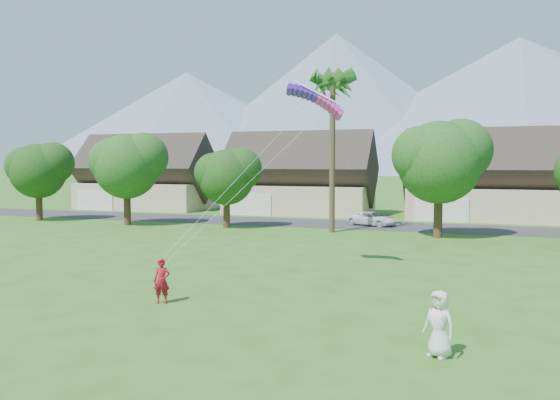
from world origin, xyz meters
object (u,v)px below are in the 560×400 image
at_px(parafoil_kite, 317,98).
at_px(watcher, 439,324).
at_px(kite_flyer, 162,281).
at_px(parked_car, 372,219).

bearing_deg(parafoil_kite, watcher, -74.58).
height_order(kite_flyer, parked_car, kite_flyer).
distance_m(watcher, parafoil_kite, 14.41).
relative_size(kite_flyer, parafoil_kite, 0.55).
bearing_deg(parafoil_kite, parked_car, 75.54).
bearing_deg(kite_flyer, parked_car, 67.92).
distance_m(watcher, parked_car, 32.04).
bearing_deg(parked_car, kite_flyer, -167.48).
bearing_deg(kite_flyer, watcher, -29.05).
distance_m(kite_flyer, watcher, 10.79).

